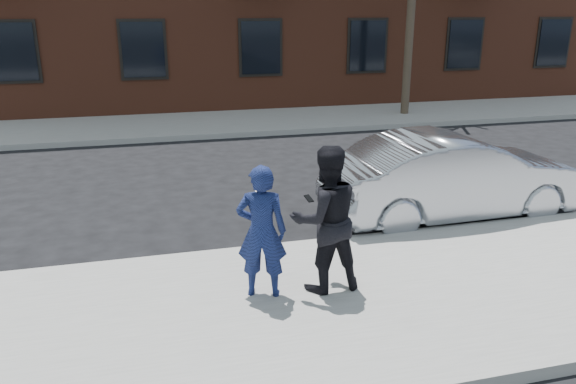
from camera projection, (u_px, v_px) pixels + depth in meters
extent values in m
plane|color=black|center=(461.00, 284.00, 7.37)|extent=(100.00, 100.00, 0.00)
cube|color=gray|center=(472.00, 288.00, 7.12)|extent=(50.00, 3.50, 0.15)
cube|color=#999691|center=(408.00, 235.00, 8.78)|extent=(50.00, 0.10, 0.15)
cube|color=gray|center=(270.00, 121.00, 17.69)|extent=(50.00, 3.50, 0.15)
cube|color=#999691|center=(284.00, 132.00, 16.04)|extent=(50.00, 0.10, 0.15)
cube|color=black|center=(12.00, 52.00, 16.78)|extent=(1.30, 0.06, 1.70)
cube|color=black|center=(368.00, 46.00, 19.52)|extent=(1.30, 0.06, 1.70)
cube|color=black|center=(554.00, 43.00, 21.35)|extent=(1.30, 0.06, 1.70)
cylinder|color=#33291E|center=(409.00, 48.00, 17.87)|extent=(0.26, 0.26, 4.20)
imported|color=#999BA3|center=(454.00, 176.00, 9.54)|extent=(4.49, 1.67, 1.47)
imported|color=navy|center=(262.00, 232.00, 6.57)|extent=(0.68, 0.54, 1.62)
cube|color=black|center=(258.00, 188.00, 6.64)|extent=(0.10, 0.14, 0.08)
imported|color=black|center=(326.00, 219.00, 6.69)|extent=(0.92, 0.74, 1.81)
cube|color=black|center=(309.00, 198.00, 6.74)|extent=(0.10, 0.15, 0.06)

